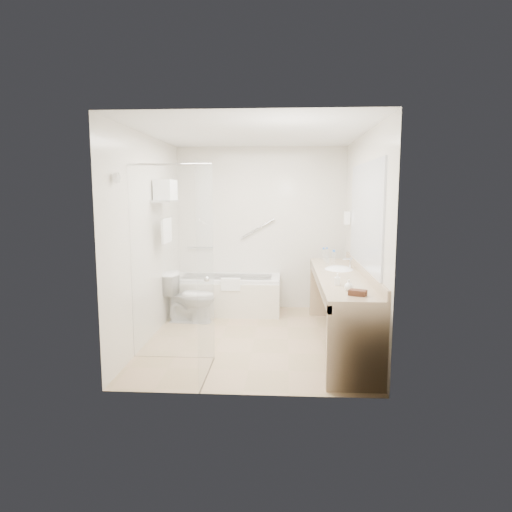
# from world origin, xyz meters

# --- Properties ---
(floor) EXTENTS (3.20, 3.20, 0.00)m
(floor) POSITION_xyz_m (0.00, 0.00, 0.00)
(floor) COLOR tan
(floor) RESTS_ON ground
(ceiling) EXTENTS (2.60, 3.20, 0.10)m
(ceiling) POSITION_xyz_m (0.00, 0.00, 2.50)
(ceiling) COLOR silver
(ceiling) RESTS_ON wall_back
(wall_back) EXTENTS (2.60, 0.10, 2.50)m
(wall_back) POSITION_xyz_m (0.00, 1.60, 1.25)
(wall_back) COLOR beige
(wall_back) RESTS_ON ground
(wall_front) EXTENTS (2.60, 0.10, 2.50)m
(wall_front) POSITION_xyz_m (0.00, -1.60, 1.25)
(wall_front) COLOR beige
(wall_front) RESTS_ON ground
(wall_left) EXTENTS (0.10, 3.20, 2.50)m
(wall_left) POSITION_xyz_m (-1.30, 0.00, 1.25)
(wall_left) COLOR beige
(wall_left) RESTS_ON ground
(wall_right) EXTENTS (0.10, 3.20, 2.50)m
(wall_right) POSITION_xyz_m (1.30, 0.00, 1.25)
(wall_right) COLOR beige
(wall_right) RESTS_ON ground
(bathtub) EXTENTS (1.60, 0.73, 0.59)m
(bathtub) POSITION_xyz_m (-0.50, 1.24, 0.28)
(bathtub) COLOR silver
(bathtub) RESTS_ON floor
(grab_bar_short) EXTENTS (0.40, 0.03, 0.03)m
(grab_bar_short) POSITION_xyz_m (-0.95, 1.56, 0.95)
(grab_bar_short) COLOR silver
(grab_bar_short) RESTS_ON wall_back
(grab_bar_long) EXTENTS (0.53, 0.03, 0.33)m
(grab_bar_long) POSITION_xyz_m (-0.05, 1.56, 1.25)
(grab_bar_long) COLOR silver
(grab_bar_long) RESTS_ON wall_back
(shower_enclosure) EXTENTS (0.96, 0.91, 2.11)m
(shower_enclosure) POSITION_xyz_m (-0.63, -0.93, 1.07)
(shower_enclosure) COLOR silver
(shower_enclosure) RESTS_ON floor
(towel_shelf) EXTENTS (0.24, 0.55, 0.81)m
(towel_shelf) POSITION_xyz_m (-1.17, 0.35, 1.75)
(towel_shelf) COLOR silver
(towel_shelf) RESTS_ON wall_left
(vanity_counter) EXTENTS (0.55, 2.70, 0.95)m
(vanity_counter) POSITION_xyz_m (1.02, -0.15, 0.64)
(vanity_counter) COLOR tan
(vanity_counter) RESTS_ON floor
(sink) EXTENTS (0.40, 0.52, 0.14)m
(sink) POSITION_xyz_m (1.05, 0.25, 0.82)
(sink) COLOR silver
(sink) RESTS_ON vanity_counter
(faucet) EXTENTS (0.03, 0.03, 0.14)m
(faucet) POSITION_xyz_m (1.20, 0.25, 0.93)
(faucet) COLOR silver
(faucet) RESTS_ON vanity_counter
(mirror) EXTENTS (0.02, 2.00, 1.20)m
(mirror) POSITION_xyz_m (1.29, -0.15, 1.55)
(mirror) COLOR #B2B6BF
(mirror) RESTS_ON wall_right
(hairdryer_unit) EXTENTS (0.08, 0.10, 0.18)m
(hairdryer_unit) POSITION_xyz_m (1.25, 1.05, 1.45)
(hairdryer_unit) COLOR white
(hairdryer_unit) RESTS_ON wall_right
(toilet) EXTENTS (0.73, 0.44, 0.69)m
(toilet) POSITION_xyz_m (-0.95, 0.70, 0.35)
(toilet) COLOR silver
(toilet) RESTS_ON floor
(amenity_basket) EXTENTS (0.19, 0.16, 0.05)m
(amenity_basket) POSITION_xyz_m (1.05, -1.24, 0.88)
(amenity_basket) COLOR #492A1A
(amenity_basket) RESTS_ON vanity_counter
(soap_bottle_a) EXTENTS (0.08, 0.13, 0.06)m
(soap_bottle_a) POSITION_xyz_m (0.92, -0.77, 0.88)
(soap_bottle_a) COLOR white
(soap_bottle_a) RESTS_ON vanity_counter
(soap_bottle_b) EXTENTS (0.10, 0.12, 0.09)m
(soap_bottle_b) POSITION_xyz_m (1.00, -1.03, 0.89)
(soap_bottle_b) COLOR white
(soap_bottle_b) RESTS_ON vanity_counter
(water_bottle_left) EXTENTS (0.06, 0.06, 0.18)m
(water_bottle_left) POSITION_xyz_m (0.92, 0.99, 0.93)
(water_bottle_left) COLOR silver
(water_bottle_left) RESTS_ON vanity_counter
(water_bottle_mid) EXTENTS (0.06, 0.06, 0.21)m
(water_bottle_mid) POSITION_xyz_m (1.02, 0.55, 0.94)
(water_bottle_mid) COLOR silver
(water_bottle_mid) RESTS_ON vanity_counter
(water_bottle_right) EXTENTS (0.05, 0.05, 0.17)m
(water_bottle_right) POSITION_xyz_m (0.98, 1.10, 0.93)
(water_bottle_right) COLOR silver
(water_bottle_right) RESTS_ON vanity_counter
(drinking_glass_near) EXTENTS (0.08, 0.08, 0.08)m
(drinking_glass_near) POSITION_xyz_m (0.95, 0.60, 0.89)
(drinking_glass_near) COLOR silver
(drinking_glass_near) RESTS_ON vanity_counter
(drinking_glass_far) EXTENTS (0.09, 0.09, 0.10)m
(drinking_glass_far) POSITION_xyz_m (0.95, 0.85, 0.90)
(drinking_glass_far) COLOR silver
(drinking_glass_far) RESTS_ON vanity_counter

